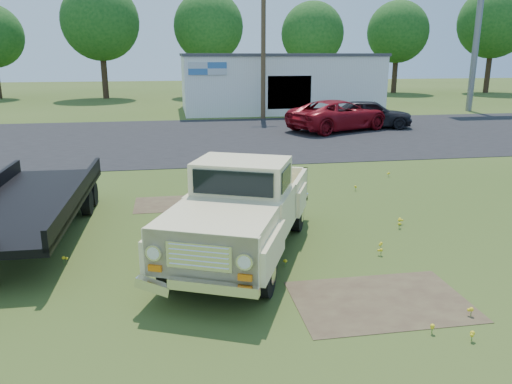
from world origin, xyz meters
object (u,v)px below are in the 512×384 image
vintage_pickup_truck (242,208)px  flatbed_trailer (29,198)px  red_pickup (339,115)px  dark_sedan (370,114)px

vintage_pickup_truck → flatbed_trailer: 5.08m
red_pickup → dark_sedan: red_pickup is taller
vintage_pickup_truck → dark_sedan: 20.01m
vintage_pickup_truck → red_pickup: size_ratio=0.95×
vintage_pickup_truck → red_pickup: vintage_pickup_truck is taller
vintage_pickup_truck → dark_sedan: bearing=83.5°
vintage_pickup_truck → red_pickup: 18.46m
vintage_pickup_truck → flatbed_trailer: vintage_pickup_truck is taller
vintage_pickup_truck → dark_sedan: size_ratio=1.22×
red_pickup → dark_sedan: 2.20m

